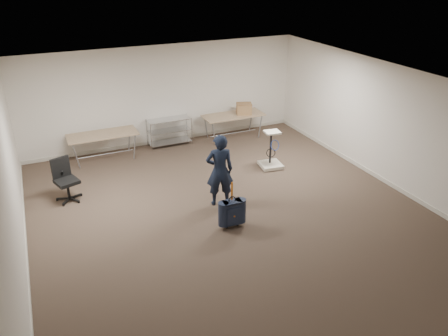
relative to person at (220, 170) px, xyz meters
name	(u,v)px	position (x,y,z in m)	size (l,w,h in m)	color
ground	(232,215)	(0.03, -0.54, -0.81)	(9.00, 9.00, 0.00)	#423228
room_shell	(207,185)	(0.03, 0.84, -0.76)	(8.00, 9.00, 9.00)	white
folding_table_left	(103,136)	(-1.87, 3.41, -0.14)	(1.80, 0.75, 0.73)	#96795C
folding_table_right	(233,116)	(1.93, 3.41, -0.14)	(1.80, 0.75, 0.73)	#96795C
wire_shelf	(169,131)	(0.03, 3.66, -0.37)	(1.22, 0.47, 0.80)	silver
person	(220,170)	(0.00, 0.00, 0.00)	(0.59, 0.39, 1.63)	black
suitcase	(232,212)	(-0.15, -0.96, -0.47)	(0.38, 0.23, 1.01)	black
office_chair	(67,188)	(-3.01, 1.57, -0.52)	(0.59, 0.59, 0.97)	black
equipment_cart	(271,158)	(1.94, 1.16, -0.55)	(0.60, 0.60, 0.99)	beige
cardboard_box	(244,109)	(2.25, 3.35, 0.08)	(0.43, 0.32, 0.32)	#9C6748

